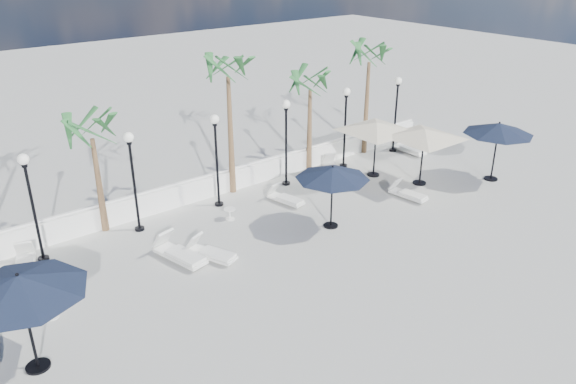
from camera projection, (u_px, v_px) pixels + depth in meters
ground at (324, 272)px, 18.41m from camera, size 100.00×100.00×0.00m
balustrade at (206, 187)px, 23.59m from camera, size 26.00×0.30×1.01m
lamppost_1 at (30, 193)px, 18.10m from camera, size 0.36×0.36×3.84m
lamppost_2 at (132, 168)px, 20.07m from camera, size 0.36×0.36×3.84m
lamppost_3 at (216, 148)px, 22.05m from camera, size 0.36×0.36×3.84m
lamppost_4 at (286, 131)px, 24.02m from camera, size 0.36×0.36×3.84m
lamppost_5 at (345, 116)px, 26.00m from camera, size 0.36×0.36×3.84m
lamppost_6 at (396, 104)px, 27.97m from camera, size 0.36×0.36×3.84m
palm_1 at (92, 135)px, 19.56m from camera, size 2.60×2.60×4.70m
palm_2 at (228, 74)px, 22.22m from camera, size 2.60×2.60×6.10m
palm_3 at (310, 87)px, 25.13m from camera, size 2.60×2.60×4.90m
palm_4 at (369, 59)px, 26.90m from camera, size 2.60×2.60×5.70m
lounger_2 at (25, 264)px, 18.40m from camera, size 1.08×1.92×0.68m
lounger_3 at (179, 253)px, 19.00m from camera, size 1.13×2.20×0.79m
lounger_4 at (211, 252)px, 19.11m from camera, size 1.24×1.91×0.68m
lounger_5 at (285, 198)px, 23.20m from camera, size 0.88×1.75×0.63m
lounger_6 at (408, 193)px, 23.61m from camera, size 0.77×1.75×0.63m
lounger_7 at (334, 168)px, 26.24m from camera, size 1.17×1.88×0.67m
lounger_8 at (409, 148)px, 28.69m from camera, size 0.63×1.93×0.72m
side_table_1 at (51, 309)px, 16.08m from camera, size 0.50×0.50×0.49m
side_table_2 at (230, 213)px, 21.79m from camera, size 0.46×0.46×0.45m
parasol_navy_left at (19, 285)px, 13.28m from camera, size 3.20×3.20×2.82m
parasol_navy_mid at (333, 173)px, 20.47m from camera, size 2.77×2.77×2.48m
parasol_navy_right at (499, 129)px, 24.57m from camera, size 3.05×3.05×2.73m
parasol_cream_sq_a at (377, 123)px, 24.97m from camera, size 5.56×5.56×2.73m
parasol_cream_sq_b at (425, 129)px, 24.07m from camera, size 5.48×5.48×2.75m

